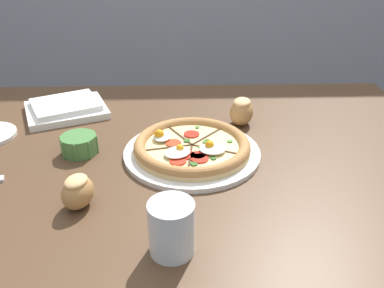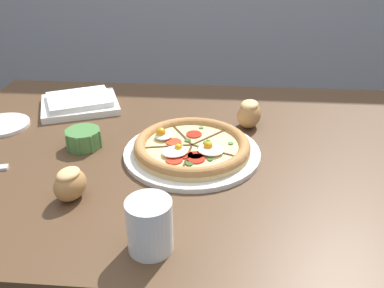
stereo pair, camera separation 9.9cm
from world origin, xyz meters
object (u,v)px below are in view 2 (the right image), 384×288
at_px(napkin_folded, 80,103).
at_px(side_saucer, 2,125).
at_px(dining_table, 188,179).
at_px(pizza, 192,148).
at_px(ramekin_bowl, 83,138).
at_px(bread_piece_mid, 70,184).
at_px(bread_piece_near, 249,113).
at_px(water_glass, 150,228).

distance_m(napkin_folded, side_saucer, 0.23).
distance_m(dining_table, pizza, 0.12).
bearing_deg(napkin_folded, side_saucer, -139.66).
distance_m(ramekin_bowl, side_saucer, 0.29).
xyz_separation_m(dining_table, pizza, (0.01, -0.03, 0.11)).
distance_m(ramekin_bowl, bread_piece_mid, 0.23).
bearing_deg(bread_piece_mid, napkin_folded, 106.35).
relative_size(dining_table, napkin_folded, 4.85).
relative_size(dining_table, bread_piece_near, 13.40).
relative_size(pizza, bread_piece_mid, 3.67).
bearing_deg(pizza, water_glass, -97.68).
relative_size(pizza, ramekin_bowl, 3.60).
distance_m(napkin_folded, bread_piece_near, 0.53).
bearing_deg(dining_table, side_saucer, 171.36).
relative_size(napkin_folded, bread_piece_mid, 3.07).
bearing_deg(side_saucer, bread_piece_mid, -45.13).
height_order(napkin_folded, bread_piece_mid, bread_piece_mid).
bearing_deg(bread_piece_near, bread_piece_mid, -135.51).
height_order(dining_table, side_saucer, side_saucer).
bearing_deg(pizza, bread_piece_mid, -139.35).
distance_m(dining_table, side_saucer, 0.55).
relative_size(napkin_folded, bread_piece_near, 2.76).
bearing_deg(napkin_folded, ramekin_bowl, -69.53).
xyz_separation_m(ramekin_bowl, side_saucer, (-0.27, 0.10, -0.02)).
xyz_separation_m(dining_table, napkin_folded, (-0.36, 0.23, 0.11)).
bearing_deg(bread_piece_near, napkin_folded, 169.81).
distance_m(ramekin_bowl, napkin_folded, 0.26).
bearing_deg(bread_piece_near, side_saucer, -175.24).
bearing_deg(bread_piece_mid, water_glass, -35.13).
bearing_deg(side_saucer, dining_table, -8.64).
height_order(napkin_folded, bread_piece_near, bread_piece_near).
relative_size(ramekin_bowl, water_glass, 0.95).
height_order(dining_table, water_glass, water_glass).
bearing_deg(napkin_folded, water_glass, -61.47).
xyz_separation_m(pizza, bread_piece_near, (0.15, 0.17, 0.02)).
distance_m(bread_piece_mid, water_glass, 0.23).
xyz_separation_m(pizza, bread_piece_mid, (-0.23, -0.20, 0.02)).
bearing_deg(bread_piece_mid, ramekin_bowl, 101.54).
height_order(ramekin_bowl, side_saucer, ramekin_bowl).
distance_m(dining_table, ramekin_bowl, 0.29).
bearing_deg(dining_table, ramekin_bowl, -177.08).
distance_m(napkin_folded, bread_piece_mid, 0.49).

